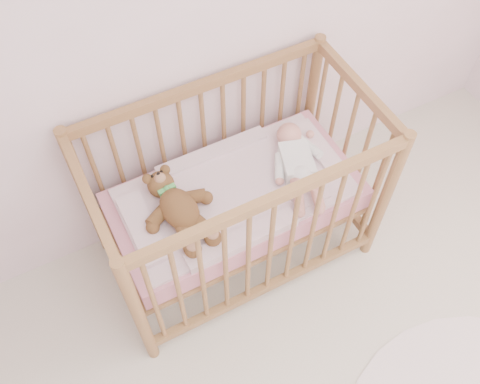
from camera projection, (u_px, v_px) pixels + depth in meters
wall_back at (196, 6)px, 2.17m from camera, size 4.00×0.02×2.70m
crib at (235, 198)px, 2.65m from camera, size 1.36×0.76×1.00m
mattress at (235, 200)px, 2.67m from camera, size 1.22×0.62×0.13m
blanket at (235, 192)px, 2.60m from camera, size 1.10×0.58×0.06m
baby at (297, 160)px, 2.62m from camera, size 0.43×0.62×0.14m
teddy_bear at (179, 209)px, 2.45m from camera, size 0.42×0.56×0.14m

